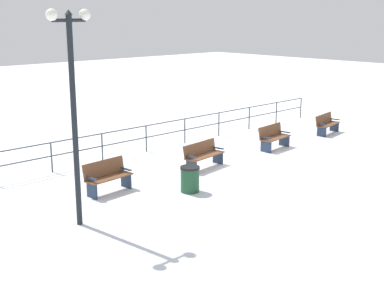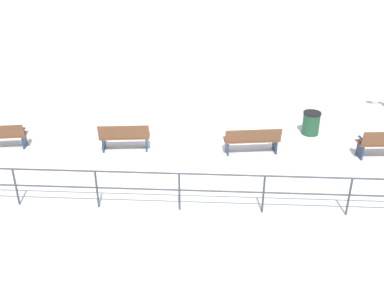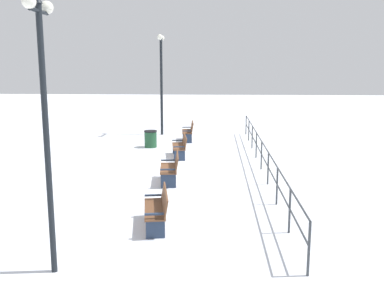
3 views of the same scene
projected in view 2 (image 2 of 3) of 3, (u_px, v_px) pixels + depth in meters
The scene contains 7 objects.
ground_plane at pixel (188, 152), 13.25m from camera, with size 80.00×80.00×0.00m, color white.
bench_nearest at pixel (384, 143), 12.67m from camera, with size 0.66×1.51×0.94m.
bench_second at pixel (252, 140), 12.95m from camera, with size 0.75×1.72×0.87m.
bench_third at pixel (125, 137), 13.12m from camera, with size 0.72×1.56×0.91m.
bench_fourth at pixel (0, 136), 13.24m from camera, with size 0.75×1.61×0.85m.
waterfront_railing at pixel (179, 185), 10.22m from camera, with size 0.05×15.89×1.02m.
trash_bin at pixel (311, 123), 14.25m from camera, with size 0.57×0.57×0.77m.
Camera 2 is at (-11.74, -0.77, 6.09)m, focal length 40.73 mm.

